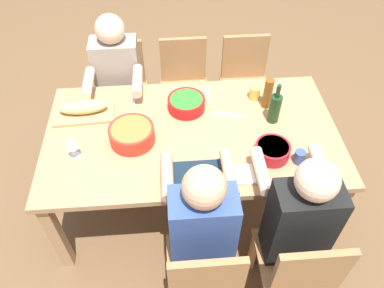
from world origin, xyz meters
TOP-DOWN VIEW (x-y plane):
  - ground_plane at (0.00, 0.00)m, footprint 8.00×8.00m
  - dining_table at (0.00, 0.00)m, footprint 1.88×1.04m
  - chair_near_right at (0.52, -0.84)m, footprint 0.40×0.40m
  - diner_near_right at (0.52, -0.66)m, footprint 0.41×0.53m
  - chair_near_center at (0.00, -0.84)m, footprint 0.40×0.40m
  - chair_far_left at (-0.52, 0.84)m, footprint 0.40×0.40m
  - diner_far_left at (-0.52, 0.66)m, footprint 0.41×0.53m
  - chair_far_center at (0.00, 0.84)m, footprint 0.40×0.40m
  - diner_far_center at (-0.00, 0.66)m, footprint 0.41×0.53m
  - chair_near_left at (-0.52, -0.84)m, footprint 0.40×0.40m
  - serving_bowl_greens at (0.02, -0.23)m, footprint 0.25×0.25m
  - serving_bowl_salad at (-0.46, 0.24)m, footprint 0.21×0.21m
  - serving_bowl_fruit at (0.38, 0.04)m, footprint 0.28×0.28m
  - cutting_board at (0.71, -0.23)m, footprint 0.41×0.24m
  - bread_loaf at (0.71, -0.23)m, footprint 0.33×0.13m
  - wine_bottle at (-0.54, -0.07)m, footprint 0.08×0.08m
  - beer_bottle at (-0.53, -0.22)m, footprint 0.06×0.06m
  - wine_glass at (0.72, 0.15)m, footprint 0.08×0.08m
  - fork_near_right at (0.38, -0.36)m, footprint 0.02×0.17m
  - fork_near_center at (-0.14, -0.36)m, footprint 0.02×0.17m
  - cup_far_left at (-0.61, 0.30)m, footprint 0.06×0.06m
  - placemat_far_center at (0.00, 0.36)m, footprint 0.32×0.23m
  - cup_near_left at (-0.46, -0.30)m, footprint 0.07×0.07m
  - fork_near_left at (-0.66, -0.36)m, footprint 0.02×0.17m
  - carving_knife at (-0.26, -0.14)m, footprint 0.23×0.08m
  - napkin_stack at (-0.26, 0.38)m, footprint 0.14×0.14m

SIDE VIEW (x-z plane):
  - ground_plane at x=0.00m, z-range 0.00..0.00m
  - chair_near_right at x=0.52m, z-range 0.06..0.91m
  - chair_near_center at x=0.00m, z-range 0.06..0.91m
  - chair_far_left at x=-0.52m, z-range 0.06..0.91m
  - chair_far_center at x=0.00m, z-range 0.06..0.91m
  - chair_near_left at x=-0.52m, z-range 0.06..0.91m
  - dining_table at x=0.00m, z-range 0.29..1.03m
  - diner_near_right at x=0.52m, z-range 0.10..1.30m
  - diner_far_left at x=-0.52m, z-range 0.10..1.30m
  - diner_far_center at x=0.00m, z-range 0.10..1.30m
  - placemat_far_center at x=0.00m, z-range 0.74..0.75m
  - fork_near_right at x=0.38m, z-range 0.74..0.75m
  - fork_near_center at x=-0.14m, z-range 0.74..0.75m
  - fork_near_left at x=-0.66m, z-range 0.74..0.75m
  - carving_knife at x=-0.26m, z-range 0.74..0.75m
  - cutting_board at x=0.71m, z-range 0.74..0.76m
  - napkin_stack at x=-0.26m, z-range 0.74..0.76m
  - cup_far_left at x=-0.61m, z-range 0.74..0.83m
  - cup_near_left at x=-0.46m, z-range 0.74..0.84m
  - serving_bowl_salad at x=-0.46m, z-range 0.75..0.83m
  - serving_bowl_greens at x=0.02m, z-range 0.75..0.83m
  - serving_bowl_fruit at x=0.38m, z-range 0.75..0.86m
  - bread_loaf at x=0.71m, z-range 0.76..0.85m
  - wine_bottle at x=-0.54m, z-range 0.70..0.99m
  - beer_bottle at x=-0.53m, z-range 0.74..0.96m
  - wine_glass at x=0.72m, z-range 0.77..0.94m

